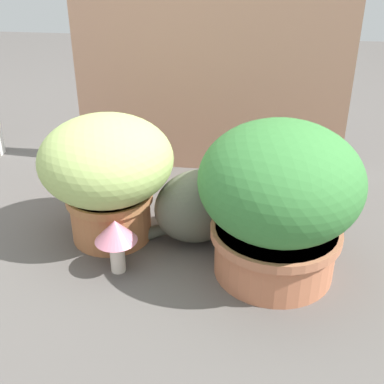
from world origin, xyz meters
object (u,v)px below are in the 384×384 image
object	(u,v)px
cat	(205,202)
mushroom_ornament_pink	(116,235)
grass_planter	(107,171)
leafy_planter	(279,198)

from	to	relation	value
cat	mushroom_ornament_pink	xyz separation A→B (m)	(-0.21, -0.19, -0.01)
grass_planter	cat	distance (m)	0.29
grass_planter	leafy_planter	xyz separation A→B (m)	(0.47, -0.11, 0.01)
grass_planter	mushroom_ornament_pink	distance (m)	0.20
mushroom_ornament_pink	leafy_planter	bearing A→B (deg)	7.26
grass_planter	mushroom_ornament_pink	world-z (taller)	grass_planter
leafy_planter	cat	size ratio (longest dim) A/B	1.07
cat	mushroom_ornament_pink	bearing A→B (deg)	-138.60
grass_planter	cat	size ratio (longest dim) A/B	0.96
cat	leafy_planter	bearing A→B (deg)	-34.38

